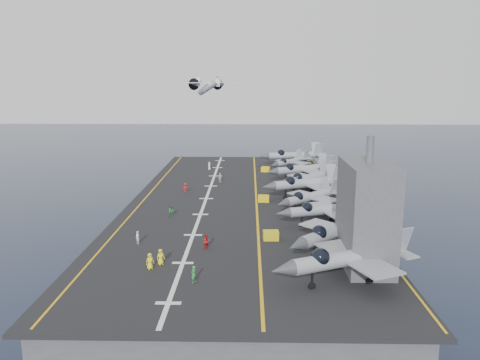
{
  "coord_description": "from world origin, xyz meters",
  "views": [
    {
      "loc": [
        1.73,
        -81.17,
        31.5
      ],
      "look_at": [
        0.0,
        4.0,
        13.0
      ],
      "focal_mm": 35.0,
      "sensor_mm": 36.0,
      "label": 1
    }
  ],
  "objects_px": {
    "island_superstructure": "(367,202)",
    "fighter_jet_0": "(350,256)",
    "tow_cart_a": "(271,235)",
    "transport_plane": "(209,87)"
  },
  "relations": [
    {
      "from": "tow_cart_a",
      "to": "transport_plane",
      "type": "height_order",
      "value": "transport_plane"
    },
    {
      "from": "island_superstructure",
      "to": "tow_cart_a",
      "type": "relative_size",
      "value": 7.08
    },
    {
      "from": "island_superstructure",
      "to": "fighter_jet_0",
      "type": "relative_size",
      "value": 0.78
    },
    {
      "from": "fighter_jet_0",
      "to": "tow_cart_a",
      "type": "xyz_separation_m",
      "value": [
        -7.66,
        12.97,
        -2.2
      ]
    },
    {
      "from": "tow_cart_a",
      "to": "island_superstructure",
      "type": "bearing_deg",
      "value": -38.87
    },
    {
      "from": "tow_cart_a",
      "to": "transport_plane",
      "type": "xyz_separation_m",
      "value": [
        -15.29,
        85.2,
        18.11
      ]
    },
    {
      "from": "island_superstructure",
      "to": "fighter_jet_0",
      "type": "bearing_deg",
      "value": -120.05
    },
    {
      "from": "fighter_jet_0",
      "to": "transport_plane",
      "type": "bearing_deg",
      "value": 103.16
    },
    {
      "from": "tow_cart_a",
      "to": "transport_plane",
      "type": "bearing_deg",
      "value": 100.18
    },
    {
      "from": "fighter_jet_0",
      "to": "island_superstructure",
      "type": "bearing_deg",
      "value": 59.95
    }
  ]
}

